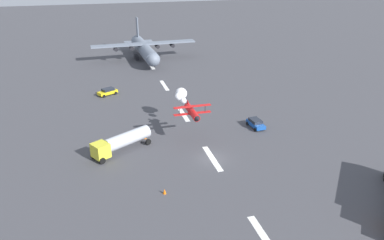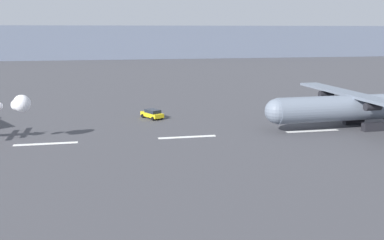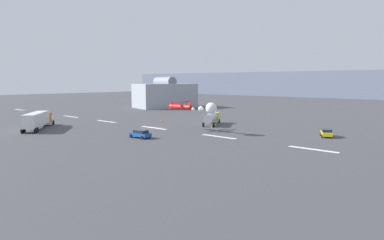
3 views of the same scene
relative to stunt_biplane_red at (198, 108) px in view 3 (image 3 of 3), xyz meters
name	(u,v)px [view 3 (image 3 of 3)]	position (x,y,z in m)	size (l,w,h in m)	color
ground_plane	(154,128)	(-12.27, -1.20, -5.10)	(440.00, 440.00, 0.00)	#424247
runway_stripe_0	(19,110)	(-86.44, -1.20, -5.10)	(8.00, 0.90, 0.01)	white
runway_stripe_1	(42,113)	(-67.90, -1.20, -5.10)	(8.00, 0.90, 0.01)	white
runway_stripe_2	(71,117)	(-49.35, -1.20, -5.10)	(8.00, 0.90, 0.01)	white
runway_stripe_3	(107,121)	(-30.81, -1.20, -5.10)	(8.00, 0.90, 0.01)	white
runway_stripe_4	(154,128)	(-12.27, -1.20, -5.10)	(8.00, 0.90, 0.01)	white
runway_stripe_5	(219,137)	(6.27, -1.20, -5.10)	(8.00, 0.90, 0.01)	white
runway_stripe_6	(313,149)	(24.81, -1.20, -5.10)	(8.00, 0.90, 0.01)	white
mountain_ridge_distant	(376,85)	(-12.27, 166.96, 3.16)	(396.00, 16.00, 16.52)	slate
stunt_biplane_red	(198,108)	(0.00, 0.00, 0.00)	(13.39, 6.25, 2.20)	red
semi_truck_orange	(38,119)	(-29.47, -19.66, -2.96)	(13.61, 12.01, 3.70)	silver
fuel_tanker_truck	(212,117)	(-6.27, 11.95, -3.35)	(7.24, 9.92, 2.90)	yellow
followme_car_yellow	(140,134)	(-3.39, -12.32, -4.29)	(4.35, 2.30, 1.52)	#194CA5
airport_staff_sedan	(327,133)	(21.47, 12.35, -4.29)	(3.63, 4.68, 1.52)	yellow
hangar_building	(165,95)	(-54.92, 41.99, -0.13)	(20.14, 25.31, 12.02)	#9EA3AD
traffic_cone_near	(161,120)	(-19.51, 7.74, -4.73)	(0.44, 0.44, 0.75)	orange
traffic_cone_far	(212,126)	(-2.78, 7.69, -4.73)	(0.44, 0.44, 0.75)	orange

